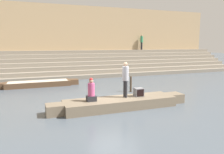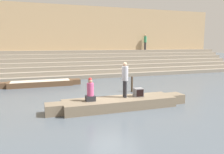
% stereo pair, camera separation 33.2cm
% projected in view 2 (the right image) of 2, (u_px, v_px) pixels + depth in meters
% --- Properties ---
extents(ground_plane, '(120.00, 120.00, 0.00)m').
position_uv_depth(ground_plane, '(113.00, 103.00, 11.78)').
color(ground_plane, '#4C5660').
extents(ghat_steps, '(36.00, 4.43, 2.49)m').
position_uv_depth(ghat_steps, '(77.00, 67.00, 22.16)').
color(ghat_steps, gray).
rests_on(ghat_steps, ground).
extents(back_wall, '(34.20, 1.28, 7.20)m').
position_uv_depth(back_wall, '(73.00, 40.00, 23.80)').
color(back_wall, tan).
rests_on(back_wall, ground).
extents(rowboat_main, '(7.14, 1.57, 0.48)m').
position_uv_depth(rowboat_main, '(120.00, 103.00, 10.82)').
color(rowboat_main, '#756651').
rests_on(rowboat_main, ground).
extents(person_standing, '(0.32, 0.32, 1.77)m').
position_uv_depth(person_standing, '(125.00, 77.00, 10.87)').
color(person_standing, '#28282D').
rests_on(person_standing, rowboat_main).
extents(person_rowing, '(0.45, 0.35, 1.12)m').
position_uv_depth(person_rowing, '(90.00, 91.00, 10.24)').
color(person_rowing, '#28282D').
rests_on(person_rowing, rowboat_main).
extents(tv_set, '(0.46, 0.41, 0.43)m').
position_uv_depth(tv_set, '(138.00, 92.00, 11.16)').
color(tv_set, slate).
rests_on(tv_set, rowboat_main).
extents(moored_boat_shore, '(5.94, 1.24, 0.40)m').
position_uv_depth(moored_boat_shore, '(41.00, 83.00, 16.52)').
color(moored_boat_shore, brown).
rests_on(moored_boat_shore, ground).
extents(mooring_post, '(0.14, 0.14, 1.04)m').
position_uv_depth(mooring_post, '(132.00, 84.00, 14.41)').
color(mooring_post, '#473828').
rests_on(mooring_post, ground).
extents(person_on_steps, '(0.33, 0.33, 1.77)m').
position_uv_depth(person_on_steps, '(145.00, 41.00, 25.61)').
color(person_on_steps, '#28282D').
rests_on(person_on_steps, ghat_steps).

